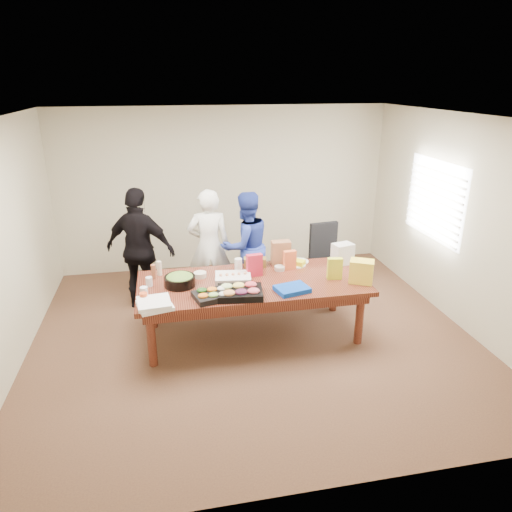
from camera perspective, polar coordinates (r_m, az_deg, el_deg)
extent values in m
cube|color=#47301E|center=(6.12, -0.41, -9.62)|extent=(5.50, 5.00, 0.02)
cube|color=white|center=(5.29, -0.49, 16.69)|extent=(5.50, 5.00, 0.02)
cube|color=beige|center=(7.94, -3.88, 8.13)|extent=(5.50, 0.04, 2.70)
cube|color=beige|center=(3.35, 7.77, -10.79)|extent=(5.50, 0.04, 2.70)
cube|color=beige|center=(5.74, -28.50, 0.56)|extent=(0.04, 5.00, 2.70)
cube|color=beige|center=(6.62, 23.69, 3.80)|extent=(0.04, 5.00, 2.70)
cube|color=white|center=(7.05, 20.97, 6.41)|extent=(0.03, 1.40, 1.10)
cube|color=beige|center=(7.03, 20.70, 6.41)|extent=(0.04, 1.36, 1.00)
cube|color=#4C1C0F|center=(5.93, -0.42, -6.42)|extent=(2.80, 1.20, 0.75)
cube|color=black|center=(7.02, 8.64, -0.89)|extent=(0.59, 0.59, 1.04)
imported|color=white|center=(6.75, -5.75, 1.21)|extent=(0.63, 0.43, 1.67)
imported|color=#283CA3|center=(6.81, -1.26, 1.23)|extent=(0.94, 0.84, 1.61)
imported|color=black|center=(6.67, -13.93, 0.76)|extent=(1.10, 0.84, 1.74)
cube|color=black|center=(5.35, -5.30, -4.83)|extent=(0.49, 0.43, 0.06)
cube|color=black|center=(5.39, -1.97, -4.50)|extent=(0.56, 0.46, 0.08)
cube|color=white|center=(5.78, -2.82, -2.68)|extent=(0.47, 0.38, 0.08)
cylinder|color=black|center=(5.70, -9.28, -3.04)|extent=(0.38, 0.38, 0.12)
cube|color=#0A3EB3|center=(5.51, 4.43, -4.05)|extent=(0.43, 0.36, 0.06)
cube|color=red|center=(5.88, -0.20, -1.14)|extent=(0.21, 0.10, 0.29)
cube|color=#CBD829|center=(5.87, 9.58, -1.53)|extent=(0.19, 0.10, 0.27)
cube|color=orange|center=(6.11, 4.14, -0.49)|extent=(0.17, 0.10, 0.25)
cylinder|color=white|center=(6.09, -2.16, -1.00)|extent=(0.11, 0.11, 0.15)
cylinder|color=gold|center=(6.06, 0.24, -0.97)|extent=(0.06, 0.06, 0.18)
cylinder|color=brown|center=(5.95, -12.39, -1.89)|extent=(0.07, 0.07, 0.19)
cylinder|color=beige|center=(6.04, -11.72, -1.48)|extent=(0.08, 0.08, 0.18)
cube|color=yellow|center=(6.27, 4.89, -0.80)|extent=(0.27, 0.25, 0.08)
cube|color=brown|center=(6.20, -0.13, -0.76)|extent=(0.31, 0.18, 0.12)
cube|color=#96603E|center=(6.25, 3.04, 0.40)|extent=(0.25, 0.15, 0.33)
cylinder|color=#D64E21|center=(5.37, -13.55, -4.97)|extent=(0.09, 0.09, 0.12)
cylinder|color=white|center=(5.50, -13.51, -4.29)|extent=(0.11, 0.11, 0.12)
cylinder|color=silver|center=(5.77, -12.91, -3.06)|extent=(0.10, 0.10, 0.11)
cube|color=white|center=(5.25, -12.24, -5.93)|extent=(0.43, 0.43, 0.04)
cube|color=white|center=(5.23, -12.36, -5.58)|extent=(0.39, 0.39, 0.04)
cylinder|color=white|center=(6.29, 4.80, -1.02)|extent=(0.32, 0.32, 0.02)
cylinder|color=white|center=(6.40, 5.32, -0.64)|extent=(0.30, 0.30, 0.02)
cylinder|color=beige|center=(6.10, 2.90, -1.50)|extent=(0.17, 0.17, 0.05)
cylinder|color=beige|center=(5.92, -6.85, -2.28)|extent=(0.20, 0.20, 0.06)
cube|color=silver|center=(6.37, 10.52, 0.27)|extent=(0.30, 0.25, 0.28)
cube|color=yellow|center=(5.84, 12.74, -1.85)|extent=(0.34, 0.31, 0.28)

